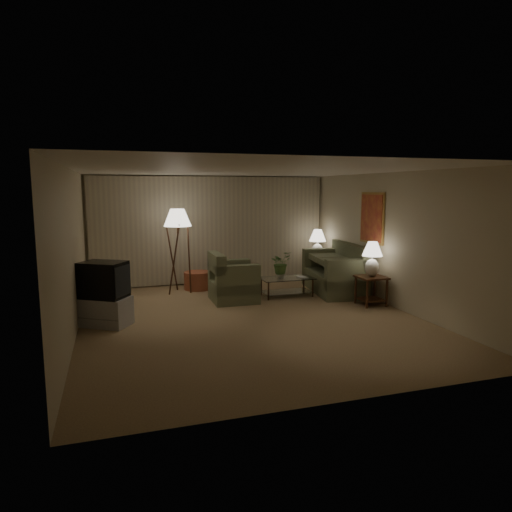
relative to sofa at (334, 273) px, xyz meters
The scene contains 16 objects.
ground 2.99m from the sofa, 147.80° to the right, with size 7.00×7.00×0.00m, color tan.
room_shell 2.80m from the sofa, behind, with size 6.04×7.02×2.72m.
sofa is the anchor object (origin of this frame).
armchair 2.46m from the sofa, behind, with size 1.00×0.95×0.82m.
side_table_near 1.36m from the sofa, 83.66° to the right, with size 0.55×0.55×0.60m.
side_table_far 1.26m from the sofa, 83.16° to the left, with size 0.51×0.43×0.60m.
table_lamp_near 1.48m from the sofa, 83.66° to the right, with size 0.41×0.41×0.71m.
table_lamp_far 1.39m from the sofa, 83.16° to the left, with size 0.43×0.43×0.74m.
coffee_table 1.23m from the sofa, behind, with size 1.17×0.64×0.41m.
tv_cabinet 5.20m from the sofa, 166.58° to the right, with size 0.99×0.89×0.50m, color #B4B4B7.
crt_tv 5.21m from the sofa, 166.58° to the right, with size 0.90×0.83×0.63m, color black.
floor_lamp 3.64m from the sofa, 164.25° to the left, with size 0.63×0.63×1.93m.
ottoman 3.23m from the sofa, 157.91° to the left, with size 0.63×0.63×0.42m, color #B45A3C.
vase 1.37m from the sofa, behind, with size 0.16×0.16×0.17m, color white.
flowers 1.42m from the sofa, behind, with size 0.45×0.39×0.50m, color #4A7333.
book 0.99m from the sofa, 168.30° to the right, with size 0.18×0.24×0.02m, color olive.
Camera 1 is at (-2.36, -7.80, 2.36)m, focal length 32.00 mm.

